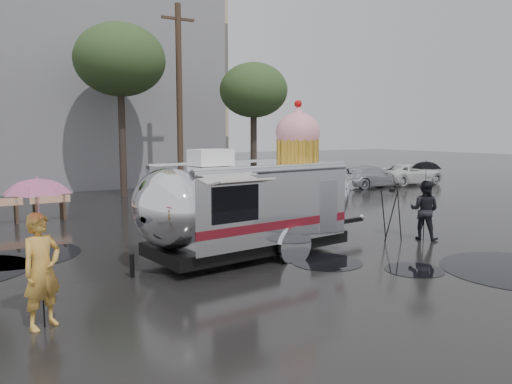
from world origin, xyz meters
TOP-DOWN VIEW (x-y plane):
  - ground at (0.00, 0.00)m, footprint 120.00×120.00m
  - puddles at (-1.31, 2.08)m, footprint 13.83×10.37m
  - grey_building at (-4.00, 24.00)m, footprint 22.00×12.00m
  - utility_pole at (2.50, 14.00)m, footprint 1.60×0.28m
  - tree_mid at (0.00, 15.00)m, footprint 4.20×4.20m
  - tree_right at (6.00, 13.00)m, footprint 3.36×3.36m
  - barricade_row at (-5.55, 9.96)m, footprint 4.30×0.80m
  - parked_cars at (11.78, 12.00)m, footprint 13.20×1.90m
  - airstream_trailer at (-0.51, 1.92)m, footprint 7.28×3.28m
  - person_left at (-5.61, -0.41)m, footprint 0.78×0.70m
  - umbrella_pink at (-5.61, -0.41)m, footprint 1.21×1.21m
  - person_right at (4.63, 1.05)m, footprint 0.78×0.92m
  - umbrella_black at (4.63, 1.05)m, footprint 1.03×1.03m
  - tripod at (3.74, 1.44)m, footprint 0.60×0.59m

SIDE VIEW (x-z plane):
  - ground at x=0.00m, z-range 0.00..0.00m
  - puddles at x=-1.31m, z-range 0.00..0.01m
  - barricade_row at x=-5.55m, z-range 0.02..1.02m
  - parked_cars at x=11.78m, z-range -0.03..1.47m
  - person_right at x=4.63m, z-range 0.00..1.68m
  - tripod at x=3.74m, z-range 0.13..1.61m
  - person_left at x=-5.61m, z-range 0.00..1.81m
  - airstream_trailer at x=-0.51m, z-range -0.59..3.35m
  - umbrella_black at x=4.63m, z-range 0.77..3.03m
  - umbrella_pink at x=-5.61m, z-range 0.77..3.15m
  - utility_pole at x=2.50m, z-range 0.12..9.12m
  - tree_right at x=6.00m, z-range 1.85..8.27m
  - tree_mid at x=0.00m, z-range 2.33..10.35m
  - grey_building at x=-4.00m, z-range 0.00..13.00m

